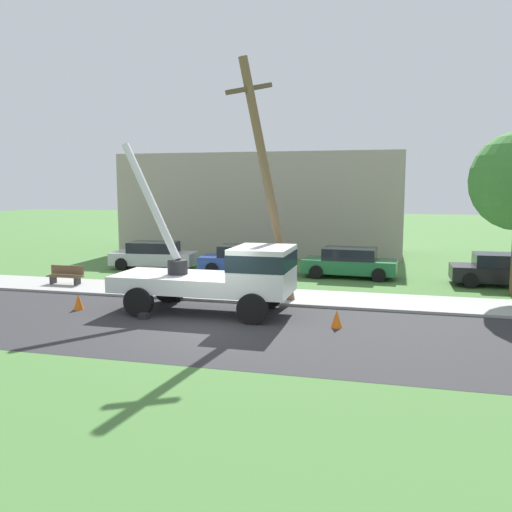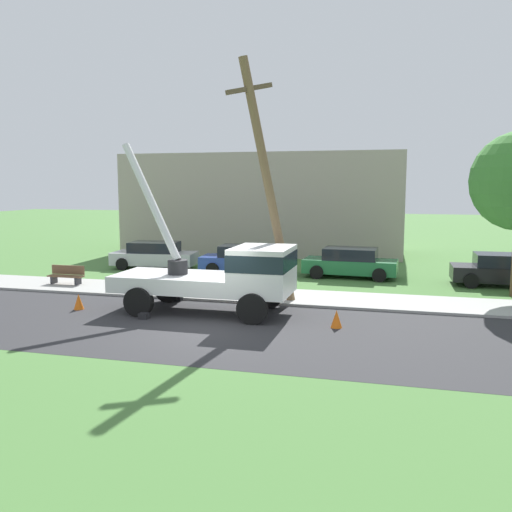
# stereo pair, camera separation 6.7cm
# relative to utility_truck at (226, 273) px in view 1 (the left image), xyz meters

# --- Properties ---
(ground_plane) EXTENTS (120.00, 120.00, 0.00)m
(ground_plane) POSITION_rel_utility_truck_xyz_m (0.04, 10.00, -1.41)
(ground_plane) COLOR #477538
(road_asphalt) EXTENTS (80.00, 7.17, 0.01)m
(road_asphalt) POSITION_rel_utility_truck_xyz_m (0.04, -2.00, -1.40)
(road_asphalt) COLOR #2B2B2D
(road_asphalt) RESTS_ON ground
(sidewalk_strip) EXTENTS (80.00, 2.86, 0.10)m
(sidewalk_strip) POSITION_rel_utility_truck_xyz_m (0.04, 3.01, -1.36)
(sidewalk_strip) COLOR #9E9E99
(sidewalk_strip) RESTS_ON ground
(utility_truck) EXTENTS (6.76, 3.20, 5.98)m
(utility_truck) POSITION_rel_utility_truck_xyz_m (0.00, 0.00, 0.00)
(utility_truck) COLOR silver
(utility_truck) RESTS_ON ground
(leaning_utility_pole) EXTENTS (2.22, 2.15, 8.84)m
(leaning_utility_pole) POSITION_rel_utility_truck_xyz_m (1.06, 1.61, 3.13)
(leaning_utility_pole) COLOR brown
(leaning_utility_pole) RESTS_ON ground
(traffic_cone_ahead) EXTENTS (0.36, 0.36, 0.56)m
(traffic_cone_ahead) POSITION_rel_utility_truck_xyz_m (3.91, -0.98, -1.13)
(traffic_cone_ahead) COLOR orange
(traffic_cone_ahead) RESTS_ON ground
(traffic_cone_behind) EXTENTS (0.36, 0.36, 0.56)m
(traffic_cone_behind) POSITION_rel_utility_truck_xyz_m (-5.28, -0.80, -1.13)
(traffic_cone_behind) COLOR orange
(traffic_cone_behind) RESTS_ON ground
(traffic_cone_curbside) EXTENTS (0.36, 0.36, 0.56)m
(traffic_cone_curbside) POSITION_rel_utility_truck_xyz_m (0.82, 1.08, -1.13)
(traffic_cone_curbside) COLOR orange
(traffic_cone_curbside) RESTS_ON ground
(parked_sedan_silver) EXTENTS (4.55, 2.29, 1.42)m
(parked_sedan_silver) POSITION_rel_utility_truck_xyz_m (-6.85, 8.78, -0.70)
(parked_sedan_silver) COLOR #B7B7BF
(parked_sedan_silver) RESTS_ON ground
(parked_sedan_blue) EXTENTS (4.52, 2.23, 1.42)m
(parked_sedan_blue) POSITION_rel_utility_truck_xyz_m (-1.71, 8.35, -0.70)
(parked_sedan_blue) COLOR #263F99
(parked_sedan_blue) RESTS_ON ground
(parked_sedan_green) EXTENTS (4.48, 2.16, 1.42)m
(parked_sedan_green) POSITION_rel_utility_truck_xyz_m (3.48, 8.56, -0.70)
(parked_sedan_green) COLOR #1E6638
(parked_sedan_green) RESTS_ON ground
(parked_sedan_black) EXTENTS (4.42, 2.04, 1.42)m
(parked_sedan_black) POSITION_rel_utility_truck_xyz_m (10.21, 7.96, -0.70)
(parked_sedan_black) COLOR black
(parked_sedan_black) RESTS_ON ground
(park_bench) EXTENTS (1.60, 0.45, 0.90)m
(park_bench) POSITION_rel_utility_truck_xyz_m (-8.37, 3.08, -0.95)
(park_bench) COLOR brown
(park_bench) RESTS_ON ground
(lowrise_building_backdrop) EXTENTS (18.00, 6.00, 6.40)m
(lowrise_building_backdrop) POSITION_rel_utility_truck_xyz_m (-3.01, 17.46, 1.79)
(lowrise_building_backdrop) COLOR #A5998C
(lowrise_building_backdrop) RESTS_ON ground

